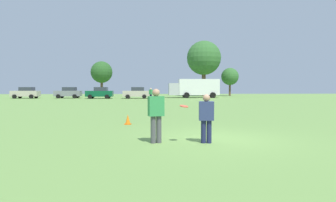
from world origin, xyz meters
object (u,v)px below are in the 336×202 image
Objects in this scene: player_thrower at (156,113)px; parked_car_center at (100,93)px; parked_car_near_left at (26,93)px; parked_car_mid_left at (68,93)px; box_truck at (195,88)px; parked_car_mid_right at (137,93)px; traffic_cone at (128,120)px; bystander_sideline_watcher at (151,94)px; frisbee at (184,106)px; player_defender at (206,116)px.

parked_car_center is (-7.84, 37.96, -0.04)m from player_thrower.
parked_car_mid_left is at bearing 4.19° from parked_car_near_left.
parked_car_center is 0.50× the size of box_truck.
parked_car_mid_left is 5.84m from parked_car_center.
parked_car_mid_right is at bearing -10.57° from parked_car_mid_left.
player_thrower is 0.41× the size of parked_car_mid_left.
player_thrower is 3.57× the size of traffic_cone.
frisbee is at bearing -88.60° from bystander_sideline_watcher.
parked_car_center is (-9.42, 38.08, 0.06)m from player_defender.
parked_car_mid_left is (-14.16, 40.18, -0.24)m from frisbee.
frisbee is at bearing -70.59° from parked_car_mid_left.
frisbee is 0.16× the size of bystander_sideline_watcher.
parked_car_near_left is at bearing 152.86° from bystander_sideline_watcher.
frisbee is 0.07× the size of parked_car_near_left.
frisbee is 0.03× the size of box_truck.
parked_car_near_left is (-21.47, 39.68, 0.06)m from player_defender.
box_truck is (21.09, 0.42, 0.83)m from parked_car_mid_left.
traffic_cone is at bearing -93.17° from bystander_sideline_watcher.
parked_car_center is (-6.63, 33.19, 0.69)m from traffic_cone.
player_thrower reaches higher than bystander_sideline_watcher.
parked_car_mid_right is (11.26, -2.10, 0.00)m from parked_car_mid_left.
box_truck reaches higher than traffic_cone.
player_defender is at bearing -61.58° from parked_car_near_left.
player_thrower is at bearing -86.94° from parked_car_mid_right.
player_thrower is 0.20× the size of box_truck.
frisbee is at bearing -85.64° from parked_car_mid_right.
parked_car_center and parked_car_mid_right have the same top height.
frisbee is 44.80m from parked_car_near_left.
box_truck is 13.57m from bystander_sideline_watcher.
box_truck is (9.83, 2.52, 0.83)m from parked_car_mid_right.
player_defender is at bearing -69.69° from parked_car_mid_left.
bystander_sideline_watcher reaches higher than traffic_cone.
parked_car_center is (12.06, -1.61, 0.00)m from parked_car_near_left.
frisbee is 41.19m from box_truck.
traffic_cone is at bearing -88.57° from parked_car_mid_right.
frisbee is at bearing -62.39° from parked_car_near_left.
player_thrower is 42.20m from parked_car_mid_left.
parked_car_mid_right is 8.93m from bystander_sideline_watcher.
parked_car_near_left and parked_car_mid_right have the same top height.
parked_car_mid_right is at bearing 104.16° from bystander_sideline_watcher.
frisbee is 42.60m from parked_car_mid_left.
parked_car_near_left is (-20.76, 39.69, -0.24)m from frisbee.
parked_car_mid_left and parked_car_center have the same top height.
parked_car_mid_right is (-3.61, 38.07, 0.06)m from player_defender.
player_defender reaches higher than frisbee.
parked_car_mid_left and parked_car_mid_right have the same top height.
player_thrower is 0.41× the size of parked_car_mid_right.
parked_car_mid_right is at bearing -5.17° from parked_car_near_left.
box_truck reaches higher than frisbee.
parked_car_near_left and parked_car_center have the same top height.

